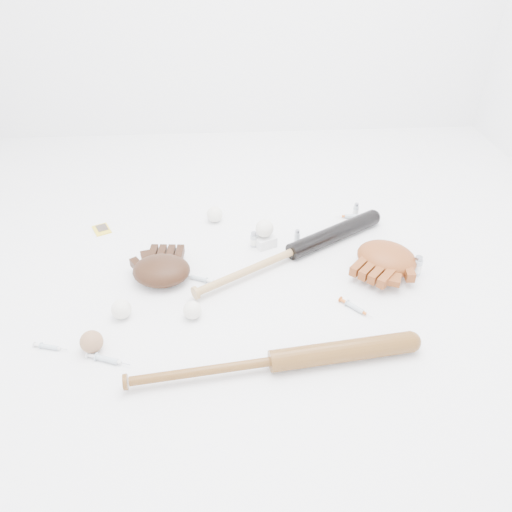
{
  "coord_description": "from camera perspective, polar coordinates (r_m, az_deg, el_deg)",
  "views": [
    {
      "loc": [
        -0.1,
        -1.5,
        1.19
      ],
      "look_at": [
        0.0,
        0.07,
        0.06
      ],
      "focal_mm": 35.0,
      "sensor_mm": 36.0,
      "label": 1
    }
  ],
  "objects": [
    {
      "name": "vial_0",
      "position": [
        2.12,
        4.72,
        2.26
      ],
      "size": [
        0.02,
        0.02,
        0.06
      ],
      "primitive_type": "cylinder",
      "color": "#B3BDC4",
      "rests_on": "ground"
    },
    {
      "name": "bat_wood",
      "position": [
        1.57,
        1.98,
        -11.92
      ],
      "size": [
        0.96,
        0.18,
        0.07
      ],
      "primitive_type": null,
      "rotation": [
        0.0,
        0.0,
        0.12
      ],
      "color": "brown",
      "rests_on": "ground"
    },
    {
      "name": "syringe_5",
      "position": [
        1.68,
        -16.68,
        -11.25
      ],
      "size": [
        0.16,
        0.08,
        0.02
      ],
      "primitive_type": null,
      "rotation": [
        0.0,
        0.0,
        -0.36
      ],
      "color": "#ADBCC6",
      "rests_on": "ground"
    },
    {
      "name": "baseball_upper",
      "position": [
        2.26,
        -4.75,
        4.77
      ],
      "size": [
        0.07,
        0.07,
        0.07
      ],
      "primitive_type": "sphere",
      "color": "white",
      "rests_on": "ground"
    },
    {
      "name": "bat_dark",
      "position": [
        2.02,
        4.24,
        0.53
      ],
      "size": [
        0.86,
        0.57,
        0.07
      ],
      "primitive_type": null,
      "rotation": [
        0.0,
        0.0,
        0.55
      ],
      "color": "black",
      "rests_on": "ground"
    },
    {
      "name": "syringe_4",
      "position": [
        2.34,
        11.03,
        4.49
      ],
      "size": [
        0.17,
        0.04,
        0.02
      ],
      "primitive_type": null,
      "rotation": [
        0.0,
        0.0,
        3.07
      ],
      "color": "#ADBCC6",
      "rests_on": "ground"
    },
    {
      "name": "pedestal",
      "position": [
        2.1,
        0.96,
        1.79
      ],
      "size": [
        0.11,
        0.11,
        0.04
      ],
      "primitive_type": "cube",
      "rotation": [
        0.0,
        0.0,
        0.44
      ],
      "color": "white",
      "rests_on": "ground"
    },
    {
      "name": "baseball_on_pedestal",
      "position": [
        2.07,
        0.98,
        3.17
      ],
      "size": [
        0.08,
        0.08,
        0.08
      ],
      "primitive_type": "sphere",
      "color": "white",
      "rests_on": "pedestal"
    },
    {
      "name": "baseball_mid",
      "position": [
        1.75,
        -7.27,
        -6.16
      ],
      "size": [
        0.07,
        0.07,
        0.07
      ],
      "primitive_type": "sphere",
      "color": "white",
      "rests_on": "ground"
    },
    {
      "name": "baseball_aged",
      "position": [
        1.71,
        -18.28,
        -9.29
      ],
      "size": [
        0.07,
        0.07,
        0.07
      ],
      "primitive_type": "sphere",
      "color": "#966948",
      "rests_on": "ground"
    },
    {
      "name": "vial_3",
      "position": [
        2.03,
        17.96,
        -1.05
      ],
      "size": [
        0.04,
        0.04,
        0.08
      ],
      "primitive_type": "cylinder",
      "color": "#B3BDC4",
      "rests_on": "ground"
    },
    {
      "name": "syringe_0",
      "position": [
        1.78,
        -22.55,
        -9.57
      ],
      "size": [
        0.13,
        0.06,
        0.02
      ],
      "primitive_type": null,
      "rotation": [
        0.0,
        0.0,
        -0.27
      ],
      "color": "#ADBCC6",
      "rests_on": "ground"
    },
    {
      "name": "syringe_3",
      "position": [
        1.82,
        11.24,
        -5.8
      ],
      "size": [
        0.12,
        0.14,
        0.02
      ],
      "primitive_type": null,
      "rotation": [
        0.0,
        0.0,
        -0.85
      ],
      "color": "#ADBCC6",
      "rests_on": "ground"
    },
    {
      "name": "glove_tan",
      "position": [
        2.02,
        14.71,
        -0.18
      ],
      "size": [
        0.4,
        0.4,
        0.1
      ],
      "primitive_type": null,
      "rotation": [
        0.0,
        0.0,
        2.41
      ],
      "color": "brown",
      "rests_on": "ground"
    },
    {
      "name": "vial_1",
      "position": [
        2.35,
        11.36,
        5.23
      ],
      "size": [
        0.02,
        0.02,
        0.06
      ],
      "primitive_type": "cylinder",
      "color": "#B3BDC4",
      "rests_on": "ground"
    },
    {
      "name": "syringe_1",
      "position": [
        1.93,
        -6.56,
        -2.58
      ],
      "size": [
        0.14,
        0.08,
        0.02
      ],
      "primitive_type": null,
      "rotation": [
        0.0,
        0.0,
        2.71
      ],
      "color": "#ADBCC6",
      "rests_on": "ground"
    },
    {
      "name": "trading_card",
      "position": [
        2.31,
        -17.23,
        2.91
      ],
      "size": [
        0.1,
        0.11,
        0.01
      ],
      "primitive_type": "cube",
      "rotation": [
        0.0,
        0.0,
        0.45
      ],
      "color": "yellow",
      "rests_on": "ground"
    },
    {
      "name": "syringe_2",
      "position": [
        2.11,
        5.7,
        1.38
      ],
      "size": [
        0.06,
        0.16,
        0.02
      ],
      "primitive_type": null,
      "rotation": [
        0.0,
        0.0,
        1.34
      ],
      "color": "#ADBCC6",
      "rests_on": "ground"
    },
    {
      "name": "vial_2",
      "position": [
        2.09,
        -0.26,
        1.91
      ],
      "size": [
        0.03,
        0.03,
        0.07
      ],
      "primitive_type": "cylinder",
      "color": "#B3BDC4",
      "rests_on": "ground"
    },
    {
      "name": "baseball_left",
      "position": [
        1.8,
        -15.13,
        -5.9
      ],
      "size": [
        0.07,
        0.07,
        0.07
      ],
      "primitive_type": "sphere",
      "color": "white",
      "rests_on": "ground"
    },
    {
      "name": "glove_dark",
      "position": [
        1.93,
        -10.76,
        -1.6
      ],
      "size": [
        0.28,
        0.28,
        0.09
      ],
      "primitive_type": null,
      "rotation": [
        0.0,
        0.0,
        -0.09
      ],
      "color": "black",
      "rests_on": "ground"
    }
  ]
}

